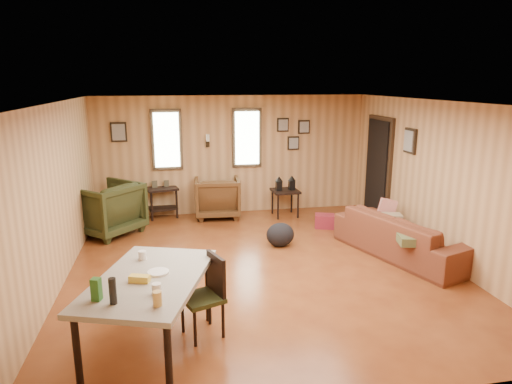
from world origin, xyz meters
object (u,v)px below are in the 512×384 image
(end_table, at_px, (162,196))
(dining_table, at_px, (149,285))
(sofa, at_px, (404,229))
(recliner_brown, at_px, (217,195))
(recliner_green, at_px, (107,206))
(side_table, at_px, (285,189))

(end_table, xyz_separation_m, dining_table, (-0.06, -4.83, 0.32))
(sofa, xyz_separation_m, dining_table, (-3.78, -1.97, 0.30))
(recliner_brown, height_order, end_table, recliner_brown)
(recliner_green, height_order, side_table, recliner_green)
(recliner_green, bearing_deg, side_table, 141.21)
(sofa, bearing_deg, side_table, 8.56)
(recliner_green, height_order, dining_table, dining_table)
(sofa, height_order, dining_table, dining_table)
(sofa, bearing_deg, recliner_brown, 25.75)
(dining_table, bearing_deg, end_table, 107.97)
(sofa, xyz_separation_m, recliner_brown, (-2.62, 2.66, 0.00))
(sofa, distance_m, dining_table, 4.28)
(recliner_green, distance_m, dining_table, 4.04)
(sofa, relative_size, recliner_green, 2.21)
(sofa, height_order, end_table, sofa)
(end_table, xyz_separation_m, side_table, (2.45, -0.40, 0.14))
(end_table, bearing_deg, recliner_brown, -9.90)
(sofa, xyz_separation_m, side_table, (-1.27, 2.46, 0.12))
(dining_table, bearing_deg, recliner_brown, 94.66)
(recliner_brown, height_order, dining_table, dining_table)
(recliner_brown, xyz_separation_m, side_table, (1.35, -0.21, 0.12))
(recliner_green, xyz_separation_m, side_table, (3.39, 0.49, 0.05))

